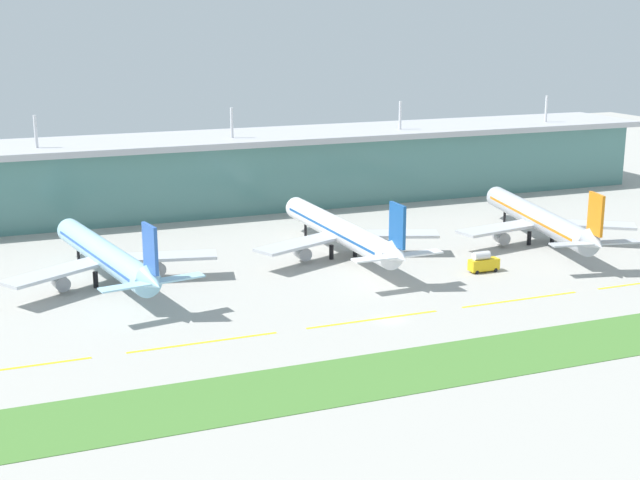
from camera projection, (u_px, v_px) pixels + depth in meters
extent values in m
plane|color=#A8A59E|center=(390.00, 320.00, 173.14)|extent=(600.00, 600.00, 0.00)
cube|color=slate|center=(228.00, 175.00, 272.97)|extent=(280.00, 28.00, 20.58)
cube|color=#B2B2B7|center=(227.00, 139.00, 270.24)|extent=(288.00, 34.00, 1.80)
cylinder|color=silver|center=(36.00, 132.00, 243.75)|extent=(0.90, 0.90, 9.00)
cylinder|color=silver|center=(232.00, 123.00, 263.87)|extent=(0.90, 0.90, 9.00)
cylinder|color=silver|center=(400.00, 115.00, 284.00)|extent=(0.90, 0.90, 9.00)
cylinder|color=silver|center=(546.00, 109.00, 304.12)|extent=(0.90, 0.90, 9.00)
cylinder|color=#9ED1EA|center=(104.00, 254.00, 196.40)|extent=(14.97, 53.77, 5.80)
cone|color=#9ED1EA|center=(67.00, 228.00, 220.14)|extent=(6.12, 4.89, 5.51)
cone|color=#9ED1EA|center=(154.00, 282.00, 171.53)|extent=(6.00, 7.38, 5.72)
cube|color=#2D5BB7|center=(150.00, 249.00, 170.78)|extent=(1.80, 6.42, 9.50)
cube|color=#9ED1EA|center=(125.00, 287.00, 169.19)|extent=(10.40, 4.88, 0.36)
cube|color=#9ED1EA|center=(179.00, 278.00, 174.80)|extent=(10.40, 4.88, 0.36)
cube|color=#B7BABF|center=(56.00, 272.00, 186.95)|extent=(23.96, 18.47, 0.70)
cylinder|color=gray|center=(61.00, 282.00, 189.44)|extent=(3.93, 4.99, 3.20)
cube|color=#B7BABF|center=(163.00, 257.00, 199.18)|extent=(24.89, 11.66, 0.70)
cylinder|color=gray|center=(156.00, 268.00, 200.44)|extent=(3.93, 4.99, 3.20)
cylinder|color=black|center=(78.00, 254.00, 214.12)|extent=(0.70, 0.70, 3.60)
cylinder|color=black|center=(96.00, 280.00, 193.44)|extent=(1.10, 1.10, 3.60)
cylinder|color=black|center=(124.00, 275.00, 196.70)|extent=(1.10, 1.10, 3.60)
cube|color=#2D5BB7|center=(104.00, 252.00, 196.30)|extent=(14.09, 48.50, 0.60)
cylinder|color=white|center=(338.00, 230.00, 218.87)|extent=(7.30, 57.17, 5.80)
cone|color=white|center=(293.00, 206.00, 246.06)|extent=(5.61, 4.14, 5.51)
cone|color=white|center=(399.00, 256.00, 190.50)|extent=(5.10, 6.76, 5.72)
cube|color=#19519E|center=(397.00, 225.00, 189.81)|extent=(0.87, 6.42, 9.50)
cube|color=white|center=(375.00, 259.00, 188.89)|extent=(10.08, 3.46, 0.36)
cube|color=white|center=(420.00, 253.00, 193.10)|extent=(10.08, 3.46, 0.36)
cube|color=#B7BABF|center=(300.00, 244.00, 210.65)|extent=(24.72, 15.81, 0.70)
cylinder|color=gray|center=(303.00, 253.00, 213.08)|extent=(3.32, 4.58, 3.20)
cube|color=#B7BABF|center=(390.00, 234.00, 219.85)|extent=(24.86, 14.77, 0.70)
cylinder|color=gray|center=(383.00, 244.00, 221.35)|extent=(3.32, 4.58, 3.20)
cylinder|color=black|center=(306.00, 230.00, 239.08)|extent=(0.70, 0.70, 3.60)
cylinder|color=black|center=(331.00, 252.00, 216.12)|extent=(1.10, 1.10, 3.60)
cylinder|color=black|center=(355.00, 250.00, 218.57)|extent=(1.10, 1.10, 3.60)
cube|color=#19519E|center=(338.00, 228.00, 218.77)|extent=(7.19, 51.47, 0.60)
cylinder|color=#ADB2BC|center=(537.00, 218.00, 231.91)|extent=(16.94, 57.80, 5.80)
cone|color=#ADB2BC|center=(493.00, 195.00, 261.36)|extent=(6.18, 5.00, 5.51)
cone|color=#ADB2BC|center=(596.00, 243.00, 201.22)|extent=(6.13, 7.46, 5.72)
cube|color=orange|center=(596.00, 214.00, 200.60)|extent=(1.93, 6.41, 9.50)
cube|color=#ADB2BC|center=(572.00, 244.00, 200.77)|extent=(10.43, 5.09, 0.36)
cube|color=#ADB2BC|center=(617.00, 242.00, 202.72)|extent=(10.43, 5.09, 0.36)
cube|color=#B7BABF|center=(500.00, 228.00, 225.89)|extent=(24.85, 11.17, 0.70)
cylinder|color=gray|center=(501.00, 237.00, 228.16)|extent=(4.01, 5.04, 3.20)
cube|color=#B7BABF|center=(587.00, 224.00, 230.14)|extent=(23.80, 18.84, 0.70)
cylinder|color=gray|center=(579.00, 234.00, 231.99)|extent=(4.01, 5.04, 3.20)
cylinder|color=black|center=(505.00, 217.00, 253.72)|extent=(0.70, 0.70, 3.60)
cylinder|color=black|center=(529.00, 238.00, 229.64)|extent=(1.10, 1.10, 3.60)
cylinder|color=black|center=(552.00, 237.00, 230.77)|extent=(1.10, 1.10, 3.60)
cube|color=orange|center=(537.00, 216.00, 231.82)|extent=(15.85, 52.14, 0.60)
cube|color=yellow|center=(7.00, 369.00, 148.96)|extent=(28.00, 0.70, 0.04)
cube|color=yellow|center=(204.00, 342.00, 161.18)|extent=(28.00, 0.70, 0.04)
cube|color=yellow|center=(373.00, 320.00, 173.40)|extent=(28.00, 0.70, 0.04)
cube|color=yellow|center=(520.00, 300.00, 185.62)|extent=(28.00, 0.70, 0.04)
cube|color=#477A33|center=(452.00, 363.00, 151.48)|extent=(300.00, 18.00, 0.10)
cube|color=gold|center=(484.00, 264.00, 205.58)|extent=(7.24, 2.71, 2.60)
cylinder|color=silver|center=(481.00, 256.00, 204.74)|extent=(4.03, 2.06, 2.00)
cylinder|color=black|center=(490.00, 267.00, 207.88)|extent=(0.91, 0.36, 0.90)
cylinder|color=black|center=(496.00, 270.00, 205.79)|extent=(0.91, 0.36, 0.90)
cylinder|color=black|center=(472.00, 270.00, 206.00)|extent=(0.91, 0.36, 0.90)
cylinder|color=black|center=(477.00, 272.00, 203.91)|extent=(0.91, 0.36, 0.90)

